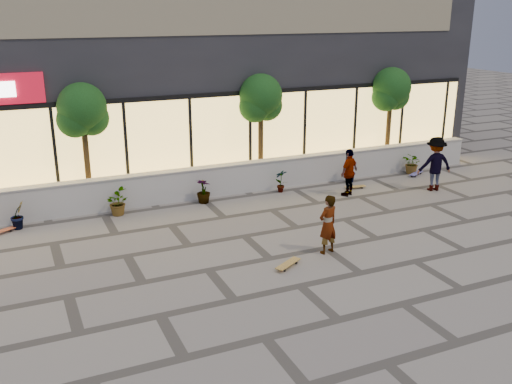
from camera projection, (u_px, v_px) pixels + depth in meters
name	position (u px, v px, depth m)	size (l,w,h in m)	color
ground	(300.00, 286.00, 13.01)	(80.00, 80.00, 0.00)	gray
planter_wall	(201.00, 182.00, 18.93)	(22.00, 0.42, 1.04)	beige
retail_building	(153.00, 56.00, 22.56)	(24.00, 9.17, 8.50)	#232328
shrub_b	(18.00, 215.00, 16.29)	(0.45, 0.36, 0.81)	#173D13
shrub_c	(116.00, 202.00, 17.37)	(0.73, 0.63, 0.81)	#173D13
shrub_d	(204.00, 191.00, 18.45)	(0.45, 0.45, 0.81)	#173D13
shrub_e	(281.00, 181.00, 19.54)	(0.43, 0.29, 0.81)	#173D13
shrub_f	(350.00, 172.00, 20.62)	(0.45, 0.36, 0.81)	#173D13
shrub_g	(413.00, 163.00, 21.70)	(0.73, 0.63, 0.81)	#173D13
tree_midwest	(83.00, 113.00, 17.43)	(1.60, 1.50, 3.92)	#442F18
tree_mideast	(261.00, 101.00, 19.75)	(1.60, 1.50, 3.92)	#442F18
tree_east	(391.00, 92.00, 21.88)	(1.60, 1.50, 3.92)	#442F18
skater_center	(328.00, 224.00, 14.55)	(0.57, 0.37, 1.57)	silver
skater_right_near	(349.00, 172.00, 19.07)	(0.95, 0.39, 1.62)	white
skater_right_far	(435.00, 164.00, 19.60)	(1.21, 0.70, 1.88)	maroon
skateboard_center	(288.00, 264.00, 13.94)	(0.84, 0.61, 0.10)	olive
skateboard_left	(1.00, 231.00, 15.98)	(0.80, 0.56, 0.10)	#E95A2B
skateboard_right_near	(355.00, 187.00, 19.99)	(0.78, 0.30, 0.09)	olive
skateboard_right_far	(416.00, 173.00, 21.58)	(0.85, 0.59, 0.10)	#545296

